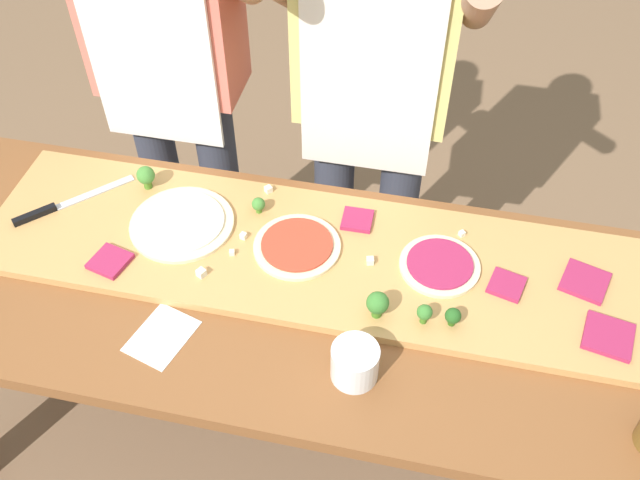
% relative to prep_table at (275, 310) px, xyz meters
% --- Properties ---
extents(ground_plane, '(8.00, 8.00, 0.00)m').
position_rel_prep_table_xyz_m(ground_plane, '(0.00, 0.00, -0.67)').
color(ground_plane, brown).
extents(prep_table, '(1.90, 0.73, 0.77)m').
position_rel_prep_table_xyz_m(prep_table, '(0.00, 0.00, 0.00)').
color(prep_table, brown).
rests_on(prep_table, ground).
extents(cutting_board, '(1.60, 0.42, 0.02)m').
position_rel_prep_table_xyz_m(cutting_board, '(0.06, 0.10, 0.11)').
color(cutting_board, tan).
rests_on(cutting_board, prep_table).
extents(chefs_knife, '(0.24, 0.24, 0.02)m').
position_rel_prep_table_xyz_m(chefs_knife, '(-0.60, 0.11, 0.13)').
color(chefs_knife, '#B7BABF').
rests_on(chefs_knife, cutting_board).
extents(pizza_whole_beet_magenta, '(0.19, 0.19, 0.02)m').
position_rel_prep_table_xyz_m(pizza_whole_beet_magenta, '(0.38, 0.12, 0.13)').
color(pizza_whole_beet_magenta, beige).
rests_on(pizza_whole_beet_magenta, cutting_board).
extents(pizza_whole_tomato_red, '(0.21, 0.21, 0.02)m').
position_rel_prep_table_xyz_m(pizza_whole_tomato_red, '(0.03, 0.11, 0.13)').
color(pizza_whole_tomato_red, beige).
rests_on(pizza_whole_tomato_red, cutting_board).
extents(pizza_whole_white_garlic, '(0.26, 0.26, 0.02)m').
position_rel_prep_table_xyz_m(pizza_whole_white_garlic, '(-0.27, 0.12, 0.13)').
color(pizza_whole_white_garlic, beige).
rests_on(pizza_whole_white_garlic, cutting_board).
extents(pizza_slice_center, '(0.10, 0.10, 0.01)m').
position_rel_prep_table_xyz_m(pizza_slice_center, '(-0.39, -0.03, 0.13)').
color(pizza_slice_center, '#9E234C').
rests_on(pizza_slice_center, cutting_board).
extents(pizza_slice_far_left, '(0.08, 0.08, 0.01)m').
position_rel_prep_table_xyz_m(pizza_slice_far_left, '(0.16, 0.23, 0.13)').
color(pizza_slice_far_left, '#9E234C').
rests_on(pizza_slice_far_left, cutting_board).
extents(pizza_slice_near_left, '(0.13, 0.13, 0.01)m').
position_rel_prep_table_xyz_m(pizza_slice_near_left, '(0.71, 0.14, 0.13)').
color(pizza_slice_near_left, '#9E234C').
rests_on(pizza_slice_near_left, cutting_board).
extents(pizza_slice_near_right, '(0.12, 0.12, 0.01)m').
position_rel_prep_table_xyz_m(pizza_slice_near_right, '(0.76, -0.01, 0.13)').
color(pizza_slice_near_right, '#9E234C').
rests_on(pizza_slice_near_right, cutting_board).
extents(pizza_slice_far_right, '(0.09, 0.09, 0.01)m').
position_rel_prep_table_xyz_m(pizza_slice_far_right, '(0.54, 0.09, 0.13)').
color(pizza_slice_far_right, '#9E234C').
rests_on(pizza_slice_far_right, cutting_board).
extents(broccoli_floret_front_right, '(0.05, 0.05, 0.07)m').
position_rel_prep_table_xyz_m(broccoli_floret_front_right, '(0.25, -0.05, 0.16)').
color(broccoli_floret_front_right, '#3F7220').
rests_on(broccoli_floret_front_right, cutting_board).
extents(broccoli_floret_front_mid, '(0.03, 0.03, 0.04)m').
position_rel_prep_table_xyz_m(broccoli_floret_front_mid, '(-0.09, 0.21, 0.15)').
color(broccoli_floret_front_mid, '#487A23').
rests_on(broccoli_floret_front_mid, cutting_board).
extents(broccoli_floret_back_mid, '(0.05, 0.05, 0.07)m').
position_rel_prep_table_xyz_m(broccoli_floret_back_mid, '(-0.40, 0.24, 0.16)').
color(broccoli_floret_back_mid, '#487A23').
rests_on(broccoli_floret_back_mid, cutting_board).
extents(broccoli_floret_center_right, '(0.04, 0.04, 0.05)m').
position_rel_prep_table_xyz_m(broccoli_floret_center_right, '(0.42, -0.04, 0.15)').
color(broccoli_floret_center_right, '#2C5915').
rests_on(broccoli_floret_center_right, cutting_board).
extents(broccoli_floret_front_left, '(0.04, 0.04, 0.05)m').
position_rel_prep_table_xyz_m(broccoli_floret_front_left, '(0.36, -0.05, 0.15)').
color(broccoli_floret_front_left, '#3F7220').
rests_on(broccoli_floret_front_left, cutting_board).
extents(cheese_crumble_a, '(0.02, 0.02, 0.02)m').
position_rel_prep_table_xyz_m(cheese_crumble_a, '(0.22, 0.10, 0.13)').
color(cheese_crumble_a, silver).
rests_on(cheese_crumble_a, cutting_board).
extents(cheese_crumble_b, '(0.03, 0.03, 0.02)m').
position_rel_prep_table_xyz_m(cheese_crumble_b, '(-0.17, -0.02, 0.13)').
color(cheese_crumble_b, white).
rests_on(cheese_crumble_b, cutting_board).
extents(cheese_crumble_c, '(0.02, 0.02, 0.01)m').
position_rel_prep_table_xyz_m(cheese_crumble_c, '(0.42, 0.23, 0.13)').
color(cheese_crumble_c, white).
rests_on(cheese_crumble_c, cutting_board).
extents(cheese_crumble_d, '(0.02, 0.02, 0.01)m').
position_rel_prep_table_xyz_m(cheese_crumble_d, '(-0.12, 0.06, 0.13)').
color(cheese_crumble_d, silver).
rests_on(cheese_crumble_d, cutting_board).
extents(cheese_crumble_e, '(0.02, 0.02, 0.01)m').
position_rel_prep_table_xyz_m(cheese_crumble_e, '(-0.10, 0.11, 0.13)').
color(cheese_crumble_e, silver).
rests_on(cheese_crumble_e, cutting_board).
extents(cheese_crumble_f, '(0.02, 0.02, 0.02)m').
position_rel_prep_table_xyz_m(cheese_crumble_f, '(-0.09, 0.29, 0.13)').
color(cheese_crumble_f, white).
rests_on(cheese_crumble_f, cutting_board).
extents(flour_cup, '(0.10, 0.10, 0.09)m').
position_rel_prep_table_xyz_m(flour_cup, '(0.23, -0.20, 0.14)').
color(flour_cup, white).
rests_on(flour_cup, prep_table).
extents(recipe_note, '(0.15, 0.17, 0.00)m').
position_rel_prep_table_xyz_m(recipe_note, '(-0.20, -0.19, 0.10)').
color(recipe_note, white).
rests_on(recipe_note, prep_table).
extents(cook_left, '(0.54, 0.39, 1.67)m').
position_rel_prep_table_xyz_m(cook_left, '(-0.43, 0.54, 0.33)').
color(cook_left, '#333847').
rests_on(cook_left, ground).
extents(cook_right, '(0.54, 0.39, 1.67)m').
position_rel_prep_table_xyz_m(cook_right, '(0.14, 0.54, 0.33)').
color(cook_right, '#333847').
rests_on(cook_right, ground).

